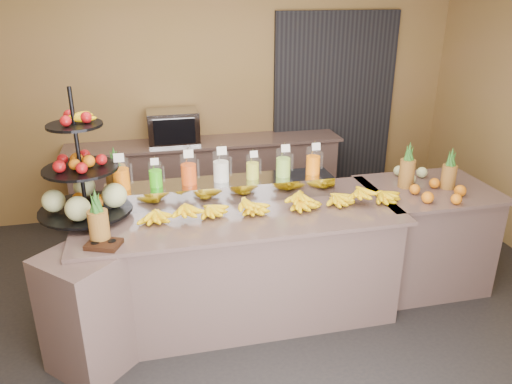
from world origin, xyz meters
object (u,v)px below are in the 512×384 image
object	(u,v)px
banana_heap	(274,201)
condiment_caddy	(104,244)
fruit_stand	(90,185)
oven_warmer	(173,127)
pitcher_tray	(222,189)
right_fruit_pile	(431,183)

from	to	relation	value
banana_heap	condiment_caddy	size ratio (longest dim) A/B	9.33
fruit_stand	oven_warmer	size ratio (longest dim) A/B	1.77
condiment_caddy	oven_warmer	world-z (taller)	oven_warmer
condiment_caddy	pitcher_tray	bearing A→B (deg)	35.56
right_fruit_pile	fruit_stand	bearing A→B (deg)	176.82
banana_heap	fruit_stand	distance (m)	1.39
pitcher_tray	banana_heap	xyz separation A→B (m)	(0.36, -0.32, -0.00)
oven_warmer	banana_heap	bearing A→B (deg)	-72.78
right_fruit_pile	oven_warmer	xyz separation A→B (m)	(-2.01, 1.94, 0.10)
fruit_stand	pitcher_tray	bearing A→B (deg)	-0.09
fruit_stand	condiment_caddy	xyz separation A→B (m)	(0.10, -0.53, -0.23)
banana_heap	oven_warmer	bearing A→B (deg)	107.45
right_fruit_pile	oven_warmer	bearing A→B (deg)	136.03
fruit_stand	oven_warmer	xyz separation A→B (m)	(0.74, 1.79, -0.06)
condiment_caddy	oven_warmer	distance (m)	2.41
pitcher_tray	banana_heap	bearing A→B (deg)	-41.44
pitcher_tray	oven_warmer	distance (m)	1.69
pitcher_tray	right_fruit_pile	distance (m)	1.76
condiment_caddy	oven_warmer	bearing A→B (deg)	74.59
condiment_caddy	right_fruit_pile	world-z (taller)	right_fruit_pile
banana_heap	fruit_stand	xyz separation A→B (m)	(-1.36, 0.20, 0.17)
pitcher_tray	right_fruit_pile	world-z (taller)	right_fruit_pile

